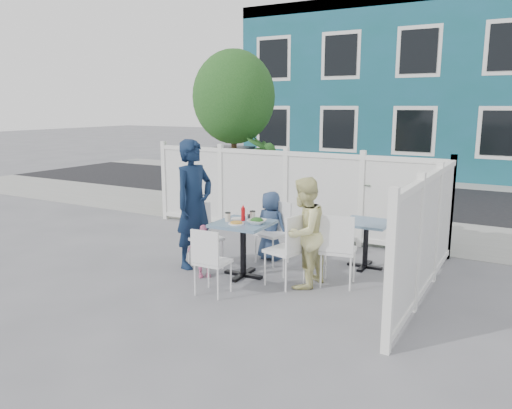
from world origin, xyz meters
The scene contains 30 objects.
ground centered at (0.00, 0.00, 0.00)m, with size 80.00×80.00×0.00m, color slate.
near_sidewalk centered at (0.00, 3.80, 0.01)m, with size 24.00×2.60×0.01m, color gray.
street centered at (0.00, 7.50, 0.00)m, with size 24.00×5.00×0.01m, color black.
far_sidewalk centered at (0.00, 10.60, 0.01)m, with size 24.00×1.60×0.01m, color gray.
building centered at (-0.50, 14.00, 3.00)m, with size 11.00×6.00×6.00m.
fence_back centered at (0.10, 2.40, 0.78)m, with size 5.86×0.08×1.60m.
fence_right centered at (3.00, 0.60, 0.78)m, with size 0.08×3.66×1.60m.
tree centered at (-1.60, 3.30, 2.59)m, with size 1.80×1.62×3.59m.
utility_cabinet centered at (-2.04, 4.00, 0.71)m, with size 0.77×0.55×1.42m, color gold.
potted_shrub_a centered at (-0.73, 3.10, 0.90)m, with size 1.01×1.01×1.80m, color #164214.
potted_shrub_b centered at (1.94, 3.00, 0.75)m, with size 1.34×1.16×1.49m, color #164214.
main_table centered at (0.58, 0.05, 0.62)m, with size 0.78×0.78×0.80m.
spare_table centered at (1.99, 1.30, 0.56)m, with size 0.68×0.68×0.72m.
chair_left centered at (-0.16, 0.09, 0.56)m, with size 0.56×0.57×0.97m.
chair_right centered at (1.35, 0.00, 0.59)m, with size 0.54×0.55×1.01m.
chair_back centered at (0.67, 0.90, 0.55)m, with size 0.53×0.52×0.95m.
chair_near centered at (0.60, -0.81, 0.52)m, with size 0.42×0.41×0.89m.
chair_spare centered at (1.91, 0.30, 0.59)m, with size 0.54×0.53×1.01m.
man centered at (-0.31, 0.10, 0.97)m, with size 0.71×0.46×1.94m, color #0F1F3A.
woman centered at (1.50, 0.11, 0.75)m, with size 0.73×0.57×1.50m, color #D4CD46.
boy centered at (0.55, 0.96, 0.55)m, with size 0.54×0.35×1.10m, color navy.
toddler centered at (0.09, -0.24, 0.38)m, with size 0.45×0.19×0.77m, color pink.
plate_main centered at (0.56, -0.09, 0.81)m, with size 0.22×0.22×0.01m, color white.
plate_side centered at (0.42, 0.17, 0.81)m, with size 0.20×0.20×0.01m, color white.
salad_bowl centered at (0.81, 0.05, 0.83)m, with size 0.25×0.25×0.06m, color white.
coffee_cup_a centered at (0.37, -0.01, 0.86)m, with size 0.08×0.08×0.12m, color beige.
coffee_cup_b centered at (0.62, 0.26, 0.86)m, with size 0.08×0.08×0.12m, color beige.
ketchup_bottle centered at (0.53, 0.14, 0.90)m, with size 0.06×0.06×0.19m, color #BA0C10.
salt_shaker centered at (0.51, 0.29, 0.84)m, with size 0.03×0.03×0.07m, color white.
pepper_shaker centered at (0.54, 0.29, 0.84)m, with size 0.03×0.03×0.07m, color black.
Camera 1 is at (4.15, -5.84, 2.43)m, focal length 35.00 mm.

